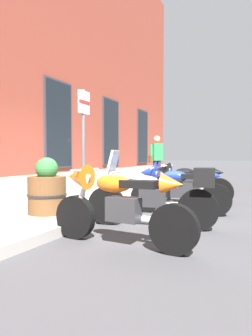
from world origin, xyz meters
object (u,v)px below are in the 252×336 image
Objects in this scene: motorcycle_orange_sport at (115,202)px; motorcycle_blue_sport at (176,187)px; motorcycle_black_sport at (186,182)px; pedestrian_striped_shirt at (157,157)px; motorcycle_silver_touring at (157,195)px; parking_sign at (84,131)px; barrel_planter at (47,190)px.

motorcycle_orange_sport reaches higher than motorcycle_blue_sport.
motorcycle_black_sport is 1.22× the size of pedestrian_striped_shirt.
motorcycle_silver_touring is 2.05m from parking_sign.
motorcycle_silver_touring is at bearing -175.77° from motorcycle_black_sport.
motorcycle_orange_sport is at bearing -135.19° from parking_sign.
parking_sign reaches higher than motorcycle_black_sport.
motorcycle_black_sport is 3.30m from pedestrian_striped_shirt.
pedestrian_striped_shirt is at bearing 0.21° from barrel_planter.
barrel_planter reaches higher than motorcycle_black_sport.
motorcycle_silver_touring is 1.04× the size of motorcycle_black_sport.
pedestrian_striped_shirt is 5.83m from barrel_planter.
parking_sign is (0.35, 1.68, 1.14)m from motorcycle_silver_touring.
motorcycle_blue_sport is 2.56m from barrel_planter.
barrel_planter is at bearing -179.79° from pedestrian_striped_shirt.
motorcycle_blue_sport is (2.45, -0.12, -0.03)m from motorcycle_orange_sport.
motorcycle_blue_sport is (1.29, 0.06, 0.02)m from motorcycle_silver_touring.
parking_sign is at bearing 78.20° from motorcycle_silver_touring.
barrel_planter is (-0.81, 0.25, -1.10)m from parking_sign.
motorcycle_orange_sport is 1.22× the size of pedestrian_striped_shirt.
motorcycle_silver_touring is (1.15, -0.18, -0.04)m from motorcycle_orange_sport.
motorcycle_black_sport is (2.62, 0.19, 0.02)m from motorcycle_silver_touring.
motorcycle_silver_touring is 1.29m from motorcycle_blue_sport.
parking_sign is at bearing -17.10° from barrel_planter.
motorcycle_blue_sport and motorcycle_black_sport have the same top height.
motorcycle_black_sport is (3.77, 0.01, -0.03)m from motorcycle_orange_sport.
parking_sign reaches higher than barrel_planter.
motorcycle_orange_sport is 2.45m from motorcycle_blue_sport.
motorcycle_orange_sport is 0.90× the size of parking_sign.
pedestrian_striped_shirt is (6.50, 1.76, 0.56)m from motorcycle_orange_sport.
parking_sign is 2.33× the size of barrel_planter.
motorcycle_orange_sport is at bearing 171.09° from motorcycle_silver_touring.
motorcycle_blue_sport is at bearing -174.37° from motorcycle_black_sport.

